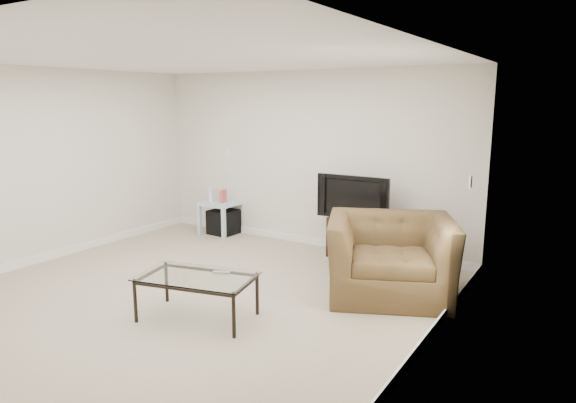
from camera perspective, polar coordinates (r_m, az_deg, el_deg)
The scene contains 18 objects.
floor at distance 5.72m, azimuth -10.83°, elevation -10.38°, with size 5.00×5.00×0.00m, color tan.
ceiling at distance 5.34m, azimuth -11.84°, elevation 15.45°, with size 5.00×5.00×0.00m, color white.
wall_back at distance 7.40m, azimuth 2.01°, elevation 4.73°, with size 5.00×0.02×2.50m, color silver.
wall_left at distance 7.31m, azimuth -25.85°, elevation 3.54°, with size 0.02×5.00×2.50m, color silver.
wall_right at distance 4.13m, azimuth 15.01°, elevation -0.82°, with size 0.02×5.00×2.50m, color silver.
plate_back at distance 8.17m, azimuth -6.63°, elevation 5.27°, with size 0.12×0.02×0.12m, color white.
plate_right_switch at distance 5.66m, azimuth 19.63°, elevation 2.09°, with size 0.02×0.09×0.13m, color white.
plate_right_outlet at distance 5.60m, azimuth 18.32°, elevation -7.96°, with size 0.02×0.08×0.12m, color white.
tv_stand at distance 6.98m, azimuth 7.49°, elevation -3.93°, with size 0.65×0.45×0.54m, color black, non-canonical shape.
dvd_player at distance 6.91m, azimuth 7.40°, elevation -2.54°, with size 0.36×0.25×0.05m, color black.
television at distance 6.84m, azimuth 7.51°, elevation 0.57°, with size 0.93×0.19×0.58m, color black.
side_table at distance 8.18m, azimuth -7.44°, elevation -1.81°, with size 0.53×0.53×0.51m, color #A7B9CC, non-canonical shape.
subwoofer at distance 8.19m, azimuth -7.16°, elevation -2.31°, with size 0.40×0.40×0.40m, color black.
game_console at distance 8.17m, azimuth -8.30°, elevation 0.83°, with size 0.05×0.17×0.23m, color white.
game_case at distance 8.05m, azimuth -7.24°, elevation 0.59°, with size 0.05×0.15×0.20m, color #CC4C4C.
recliner at distance 5.61m, azimuth 11.33°, elevation -4.62°, with size 1.31×0.85×1.15m, color #4B3023.
coffee_table at distance 5.11m, azimuth -10.05°, elevation -10.42°, with size 1.10×0.62×0.43m, color black, non-canonical shape.
remote at distance 5.06m, azimuth -7.40°, elevation -7.82°, with size 0.17×0.05×0.02m, color #B2B2B7.
Camera 1 is at (3.64, -3.88, 2.08)m, focal length 32.00 mm.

